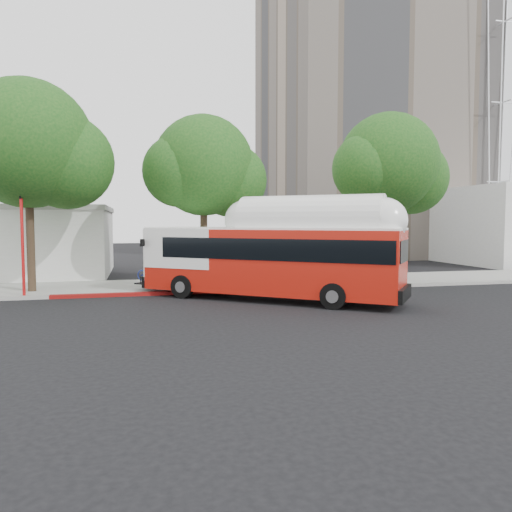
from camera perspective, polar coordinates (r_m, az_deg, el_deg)
The scene contains 11 objects.
ground at distance 19.74m, azimuth -0.75°, elevation -5.78°, with size 120.00×120.00×0.00m, color black.
sidewalk at distance 26.04m, azimuth -3.89°, elevation -3.24°, with size 60.00×5.00×0.15m, color gray.
curb_strip at distance 23.50m, azimuth -2.84°, elevation -4.02°, with size 60.00×0.30×0.15m, color gray.
red_curb_segment at distance 23.14m, azimuth -10.18°, elevation -4.19°, with size 10.00×0.32×0.16m, color maroon.
street_tree_left at distance 25.12m, azimuth -23.54°, elevation 11.11°, with size 6.67×5.80×9.74m.
street_tree_mid at distance 25.43m, azimuth -5.13°, elevation 9.75°, with size 5.75×5.00×8.62m.
street_tree_right at distance 28.51m, azimuth 15.62°, elevation 9.70°, with size 6.21×5.40×9.18m.
apartment_tower at distance 53.91m, azimuth 12.21°, elevation 19.26°, with size 18.00×18.00×37.00m.
comms_tower at distance 50.60m, azimuth 26.56°, elevation 22.80°, with size 2.80×2.80×40.00m, color silver, non-canonical shape.
transit_bus at distance 21.11m, azimuth 1.65°, elevation -0.61°, with size 10.72×8.94×3.54m.
signal_pole at distance 23.62m, azimuth -25.13°, elevation 1.18°, with size 0.13×0.43×4.57m.
Camera 1 is at (-4.26, -18.98, 3.35)m, focal length 35.00 mm.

